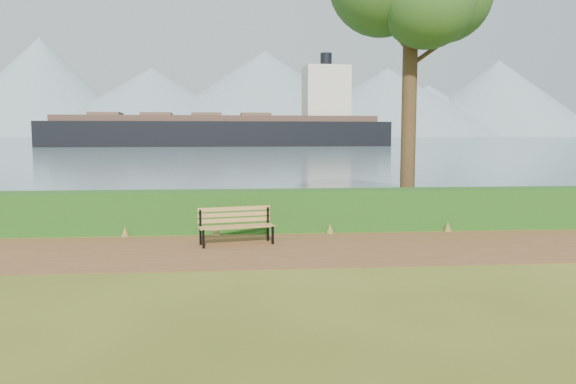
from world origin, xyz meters
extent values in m
plane|color=#485418|center=(0.00, 0.00, 0.00)|extent=(140.00, 140.00, 0.00)
cube|color=brown|center=(0.00, 0.30, 0.01)|extent=(40.00, 3.40, 0.01)
cube|color=#193F12|center=(0.00, 2.60, 0.50)|extent=(32.00, 0.85, 1.00)
cube|color=slate|center=(0.00, 260.00, 0.01)|extent=(700.00, 510.00, 0.00)
cone|color=#778F9F|center=(-140.00, 410.00, 35.00)|extent=(140.00, 140.00, 70.00)
cone|color=#778F9F|center=(-60.00, 395.00, 24.00)|extent=(160.00, 160.00, 48.00)
cone|color=#778F9F|center=(20.00, 405.00, 31.00)|extent=(190.00, 190.00, 62.00)
cone|color=#778F9F|center=(110.00, 400.00, 25.00)|extent=(170.00, 170.00, 50.00)
cone|color=#778F9F|center=(200.00, 410.00, 29.00)|extent=(150.00, 150.00, 58.00)
cone|color=#778F9F|center=(-10.00, 430.00, 17.50)|extent=(120.00, 120.00, 35.00)
cone|color=#778F9F|center=(150.00, 425.00, 20.00)|extent=(130.00, 130.00, 40.00)
cube|color=black|center=(-1.31, 0.53, 0.20)|extent=(0.05, 0.06, 0.40)
cube|color=black|center=(-1.39, 0.91, 0.38)|extent=(0.05, 0.06, 0.77)
cube|color=black|center=(-1.35, 0.72, 0.37)|extent=(0.14, 0.46, 0.04)
cube|color=black|center=(0.15, 0.85, 0.20)|extent=(0.05, 0.06, 0.40)
cube|color=black|center=(0.07, 1.23, 0.38)|extent=(0.05, 0.06, 0.77)
cube|color=black|center=(0.11, 1.04, 0.37)|extent=(0.14, 0.46, 0.04)
cube|color=olive|center=(-0.59, 0.71, 0.40)|extent=(1.58, 0.42, 0.03)
cube|color=olive|center=(-0.61, 0.82, 0.40)|extent=(1.58, 0.42, 0.03)
cube|color=olive|center=(-0.63, 0.93, 0.40)|extent=(1.58, 0.42, 0.03)
cube|color=olive|center=(-0.66, 1.04, 0.40)|extent=(1.58, 0.42, 0.03)
cube|color=olive|center=(-0.67, 1.10, 0.51)|extent=(1.57, 0.38, 0.09)
cube|color=olive|center=(-0.67, 1.10, 0.63)|extent=(1.57, 0.38, 0.09)
cube|color=olive|center=(-0.67, 1.10, 0.76)|extent=(1.57, 0.38, 0.09)
cylinder|color=#332315|center=(4.24, 4.56, 3.77)|extent=(0.42, 0.42, 7.53)
sphere|color=#234C19|center=(4.44, 3.79, 5.86)|extent=(2.51, 2.51, 2.51)
cylinder|color=#332315|center=(4.72, 4.56, 4.60)|extent=(1.10, 0.13, 0.82)
cylinder|color=#332315|center=(3.83, 4.66, 5.13)|extent=(0.85, 0.40, 0.75)
cube|color=black|center=(-3.94, 92.59, 1.34)|extent=(62.50, 12.49, 6.21)
cube|color=#4A332C|center=(-3.94, 92.59, 4.98)|extent=(57.49, 11.29, 1.07)
cube|color=silver|center=(15.92, 93.47, 9.77)|extent=(8.30, 7.67, 9.76)
cylinder|color=black|center=(15.92, 93.47, 15.54)|extent=(2.13, 2.13, 3.11)
cube|color=brown|center=(-23.80, 91.72, 5.69)|extent=(5.58, 6.09, 0.71)
cube|color=brown|center=(-14.93, 92.11, 5.69)|extent=(5.58, 6.09, 0.71)
cube|color=brown|center=(-6.07, 92.50, 5.69)|extent=(5.58, 6.09, 0.71)
cube|color=brown|center=(2.80, 92.89, 5.69)|extent=(5.58, 6.09, 0.71)
camera|label=1|loc=(-0.59, -11.03, 2.39)|focal=35.00mm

